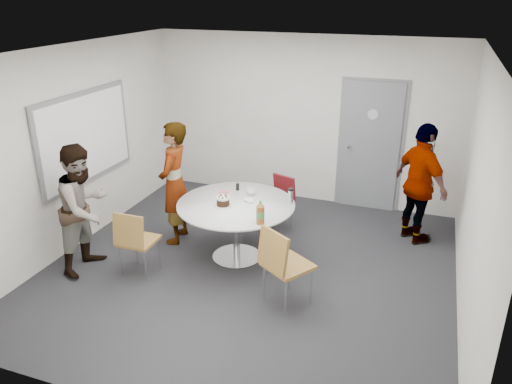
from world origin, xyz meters
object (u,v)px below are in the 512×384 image
at_px(chair_near_right, 281,260).
at_px(chair_far, 280,198).
at_px(table, 237,212).
at_px(person_left, 84,208).
at_px(chair_near_left, 134,238).
at_px(person_main, 174,183).
at_px(person_right, 420,184).
at_px(whiteboard, 86,137).
at_px(door, 370,147).

xyz_separation_m(chair_near_right, chair_far, (-0.60, 1.89, -0.11)).
distance_m(table, person_left, 1.90).
height_order(chair_near_left, person_main, person_main).
relative_size(chair_near_right, person_right, 0.57).
distance_m(table, chair_near_left, 1.32).
distance_m(whiteboard, chair_far, 2.85).
xyz_separation_m(person_left, person_right, (3.87, 2.16, 0.03)).
height_order(whiteboard, chair_near_right, whiteboard).
height_order(chair_near_left, person_right, person_right).
distance_m(chair_far, person_left, 2.73).
bearing_deg(person_left, chair_near_right, -87.91).
relative_size(table, chair_near_right, 1.56).
height_order(table, chair_near_right, table).
distance_m(whiteboard, chair_near_right, 3.30).
bearing_deg(chair_far, chair_near_left, 75.20).
bearing_deg(door, person_left, -134.39).
distance_m(chair_near_left, chair_far, 2.27).
bearing_deg(whiteboard, chair_near_right, -15.42).
height_order(whiteboard, chair_far, whiteboard).
xyz_separation_m(whiteboard, person_left, (0.51, -0.83, -0.63)).
height_order(whiteboard, chair_near_left, whiteboard).
distance_m(person_main, person_left, 1.25).
bearing_deg(whiteboard, chair_far, 23.00).
distance_m(table, person_right, 2.55).
height_order(door, chair_far, door).
xyz_separation_m(door, chair_far, (-1.09, -1.23, -0.53)).
bearing_deg(chair_far, person_left, 62.94).
bearing_deg(person_right, chair_near_right, 107.65).
xyz_separation_m(person_main, person_left, (-0.69, -1.04, -0.04)).
height_order(person_main, person_right, person_main).
bearing_deg(person_right, door, -0.31).
distance_m(door, whiteboard, 4.25).
bearing_deg(door, chair_near_right, -98.89).
bearing_deg(door, chair_far, -131.51).
relative_size(whiteboard, table, 1.25).
bearing_deg(door, person_right, -49.10).
relative_size(table, chair_near_left, 1.72).
distance_m(chair_near_right, person_right, 2.56).
xyz_separation_m(person_main, person_right, (3.18, 1.13, -0.01)).
bearing_deg(chair_near_left, person_main, 89.20).
relative_size(door, person_right, 1.24).
height_order(chair_near_right, person_left, person_left).
bearing_deg(chair_near_left, person_right, 33.71).
bearing_deg(table, chair_near_right, -44.66).
xyz_separation_m(door, chair_near_left, (-2.36, -3.12, -0.49)).
bearing_deg(chair_near_left, whiteboard, 144.48).
distance_m(door, table, 2.67).
relative_size(chair_near_left, person_right, 0.52).
height_order(table, person_main, person_main).
distance_m(door, chair_near_right, 3.20).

